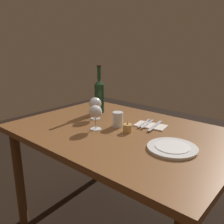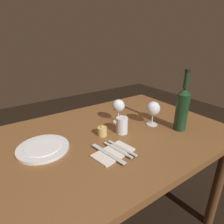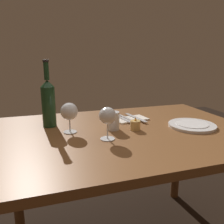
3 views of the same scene
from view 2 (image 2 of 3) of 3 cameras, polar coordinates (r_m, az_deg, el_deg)
dining_table at (r=1.12m, az=-0.33°, el=-10.36°), size 1.30×0.90×0.74m
wine_glass_left at (r=1.16m, az=1.95°, el=1.73°), size 0.08×0.08×0.15m
wine_glass_right at (r=1.16m, az=12.23°, el=0.91°), size 0.08×0.08×0.15m
wine_bottle at (r=1.13m, az=20.32°, el=1.17°), size 0.07×0.07×0.35m
water_tumbler at (r=1.06m, az=3.02°, el=-4.27°), size 0.06×0.06×0.09m
votive_candle at (r=1.04m, az=-2.97°, el=-5.85°), size 0.05×0.05×0.07m
dinner_plate at (r=0.99m, az=-19.99°, el=-10.12°), size 0.25×0.25×0.02m
folded_napkin at (r=0.90m, az=0.38°, el=-12.09°), size 0.21×0.14×0.01m
fork_inner at (r=0.91m, az=1.69°, el=-11.24°), size 0.04×0.18×0.00m
fork_outer at (r=0.93m, az=2.96°, el=-10.74°), size 0.04×0.18×0.00m
table_knife at (r=0.89m, az=-1.25°, el=-12.36°), size 0.06×0.21×0.00m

